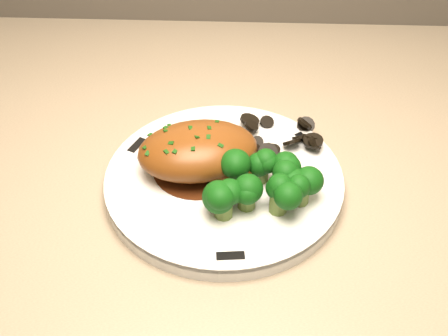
{
  "coord_description": "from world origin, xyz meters",
  "views": [
    {
      "loc": [
        -0.42,
        1.22,
        1.29
      ],
      "look_at": [
        -0.44,
        1.62,
        0.92
      ],
      "focal_mm": 45.0,
      "sensor_mm": 36.0,
      "label": 1
    }
  ],
  "objects": [
    {
      "name": "plate",
      "position": [
        -0.44,
        1.62,
        0.9
      ],
      "size": [
        0.25,
        0.25,
        0.02
      ],
      "primitive_type": "cylinder",
      "rotation": [
        0.0,
        0.0,
        -0.06
      ],
      "color": "silver",
      "rests_on": "counter"
    },
    {
      "name": "rim_accent_0",
      "position": [
        -0.36,
        1.68,
        0.91
      ],
      "size": [
        0.02,
        0.02,
        0.0
      ],
      "primitive_type": "cube",
      "rotation": [
        0.0,
        0.0,
        2.19
      ],
      "color": "black",
      "rests_on": "plate"
    },
    {
      "name": "rim_accent_1",
      "position": [
        -0.53,
        1.67,
        0.91
      ],
      "size": [
        0.02,
        0.03,
        0.0
      ],
      "primitive_type": "cube",
      "rotation": [
        0.0,
        0.0,
        4.28
      ],
      "color": "black",
      "rests_on": "plate"
    },
    {
      "name": "rim_accent_2",
      "position": [
        -0.43,
        1.52,
        0.91
      ],
      "size": [
        0.03,
        0.01,
        0.0
      ],
      "primitive_type": "cube",
      "rotation": [
        0.0,
        0.0,
        6.38
      ],
      "color": "black",
      "rests_on": "plate"
    },
    {
      "name": "gravy_pool",
      "position": [
        -0.47,
        1.63,
        0.91
      ],
      "size": [
        0.09,
        0.09,
        0.0
      ],
      "primitive_type": "cylinder",
      "color": "#3E1A0B",
      "rests_on": "plate"
    },
    {
      "name": "chicken_breast",
      "position": [
        -0.46,
        1.63,
        0.93
      ],
      "size": [
        0.14,
        0.1,
        0.05
      ],
      "rotation": [
        0.0,
        0.0,
        0.23
      ],
      "color": "brown",
      "rests_on": "plate"
    },
    {
      "name": "mushroom_pile",
      "position": [
        -0.39,
        1.67,
        0.92
      ],
      "size": [
        0.09,
        0.06,
        0.02
      ],
      "color": "black",
      "rests_on": "plate"
    },
    {
      "name": "broccoli_florets",
      "position": [
        -0.4,
        1.59,
        0.93
      ],
      "size": [
        0.1,
        0.08,
        0.04
      ],
      "rotation": [
        0.0,
        0.0,
        0.39
      ],
      "color": "#5A712F",
      "rests_on": "plate"
    }
  ]
}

